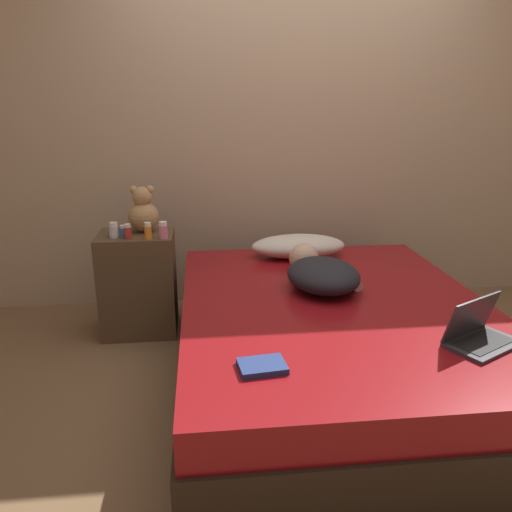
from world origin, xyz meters
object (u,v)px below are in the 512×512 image
(bottle_blue, at_px, (124,231))
(book, at_px, (262,366))
(bottle_orange, at_px, (148,231))
(pillow, at_px, (298,246))
(bottle_red, at_px, (128,232))
(bottle_pink, at_px, (163,230))
(laptop, at_px, (479,333))
(person_lying, at_px, (321,272))
(bottle_clear, at_px, (114,230))
(teddy_bear, at_px, (143,212))

(bottle_blue, distance_m, book, 1.51)
(book, bearing_deg, bottle_orange, 113.05)
(pillow, relative_size, book, 3.17)
(bottle_red, bearing_deg, bottle_blue, 126.74)
(bottle_pink, distance_m, bottle_blue, 0.25)
(book, bearing_deg, bottle_red, 117.20)
(pillow, xyz_separation_m, bottle_red, (-1.07, -0.14, 0.16))
(bottle_pink, distance_m, book, 1.36)
(pillow, xyz_separation_m, bottle_blue, (-1.11, -0.09, 0.16))
(laptop, xyz_separation_m, bottle_blue, (-1.63, 1.22, 0.18))
(laptop, relative_size, book, 1.91)
(pillow, relative_size, bottle_orange, 6.03)
(person_lying, xyz_separation_m, bottle_pink, (-0.88, 0.41, 0.16))
(bottle_pink, bearing_deg, book, -70.52)
(bottle_clear, height_order, book, bottle_clear)
(bottle_clear, xyz_separation_m, bottle_orange, (0.21, -0.06, 0.00))
(laptop, relative_size, teddy_bear, 1.27)
(person_lying, distance_m, bottle_blue, 1.23)
(pillow, relative_size, laptop, 1.66)
(laptop, bearing_deg, pillow, 84.23)
(laptop, xyz_separation_m, book, (-0.94, -0.11, -0.03))
(pillow, distance_m, bottle_blue, 1.12)
(person_lying, bearing_deg, pillow, 82.96)
(laptop, bearing_deg, bottle_pink, 112.55)
(bottle_pink, bearing_deg, laptop, -39.77)
(person_lying, height_order, bottle_pink, bottle_pink)
(book, bearing_deg, bottle_pink, 109.48)
(person_lying, relative_size, teddy_bear, 2.22)
(teddy_bear, bearing_deg, bottle_orange, -77.43)
(bottle_pink, relative_size, book, 0.54)
(pillow, height_order, teddy_bear, teddy_bear)
(bottle_orange, height_order, book, bottle_orange)
(laptop, bearing_deg, bottle_clear, 116.72)
(pillow, bearing_deg, laptop, -68.09)
(teddy_bear, xyz_separation_m, book, (0.58, -1.46, -0.31))
(bottle_clear, bearing_deg, pillow, 4.85)
(bottle_red, bearing_deg, teddy_bear, 65.90)
(pillow, bearing_deg, teddy_bear, 177.71)
(person_lying, relative_size, bottle_orange, 6.35)
(person_lying, distance_m, bottle_orange, 1.06)
(bottle_blue, xyz_separation_m, bottle_red, (0.03, -0.04, 0.01))
(teddy_bear, relative_size, bottle_clear, 3.09)
(person_lying, xyz_separation_m, bottle_red, (-1.09, 0.43, 0.15))
(bottle_orange, distance_m, bottle_red, 0.12)
(person_lying, bearing_deg, bottle_clear, 149.79)
(bottle_orange, bearing_deg, bottle_pink, 0.84)
(bottle_pink, xyz_separation_m, bottle_red, (-0.21, 0.02, -0.01))
(bottle_clear, xyz_separation_m, bottle_pink, (0.30, -0.05, 0.00))
(person_lying, height_order, teddy_bear, teddy_bear)
(bottle_red, xyz_separation_m, book, (0.66, -1.28, -0.23))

